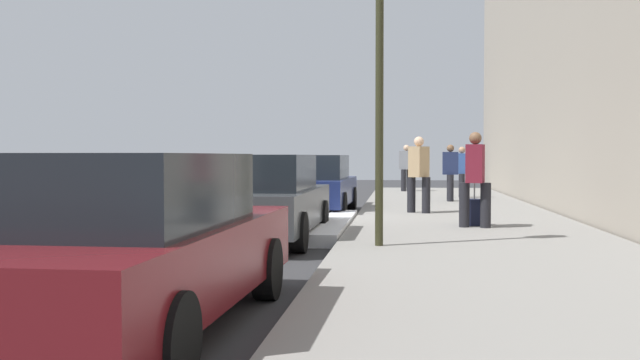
{
  "coord_description": "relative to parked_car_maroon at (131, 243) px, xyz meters",
  "views": [
    {
      "loc": [
        -16.76,
        -1.98,
        1.49
      ],
      "look_at": [
        -2.06,
        -0.35,
        1.0
      ],
      "focal_mm": 40.69,
      "sensor_mm": 36.0,
      "label": 1
    }
  ],
  "objects": [
    {
      "name": "ground_plane",
      "position": [
        10.92,
        -0.26,
        -0.76
      ],
      "size": [
        56.0,
        56.0,
        0.0
      ],
      "primitive_type": "plane",
      "color": "#333335"
    },
    {
      "name": "sidewalk",
      "position": [
        10.92,
        -3.56,
        -0.68
      ],
      "size": [
        28.0,
        4.6,
        0.15
      ],
      "primitive_type": "cube",
      "color": "gray",
      "rests_on": "ground"
    },
    {
      "name": "lane_stripe_centre",
      "position": [
        10.92,
        2.94,
        -0.76
      ],
      "size": [
        28.0,
        0.14,
        0.01
      ],
      "primitive_type": "cube",
      "color": "gold",
      "rests_on": "ground"
    },
    {
      "name": "snow_bank_curb",
      "position": [
        8.41,
        -0.96,
        -0.65
      ],
      "size": [
        5.44,
        0.56,
        0.22
      ],
      "primitive_type": "cube",
      "color": "white",
      "rests_on": "ground"
    },
    {
      "name": "parked_car_maroon",
      "position": [
        0.0,
        0.0,
        0.0
      ],
      "size": [
        4.81,
        1.98,
        1.51
      ],
      "color": "black",
      "rests_on": "ground"
    },
    {
      "name": "parked_car_charcoal",
      "position": [
        6.48,
        0.12,
        -0.0
      ],
      "size": [
        4.63,
        1.94,
        1.51
      ],
      "color": "black",
      "rests_on": "ground"
    },
    {
      "name": "parked_car_navy",
      "position": [
        12.52,
        -0.06,
        -0.0
      ],
      "size": [
        4.58,
        1.97,
        1.51
      ],
      "color": "black",
      "rests_on": "ground"
    },
    {
      "name": "pedestrian_grey_coat",
      "position": [
        21.97,
        -2.48,
        0.33
      ],
      "size": [
        0.52,
        0.56,
        1.76
      ],
      "color": "black",
      "rests_on": "sidewalk"
    },
    {
      "name": "pedestrian_burgundy_coat",
      "position": [
        7.94,
        -3.64,
        0.34
      ],
      "size": [
        0.54,
        0.58,
        1.79
      ],
      "color": "black",
      "rests_on": "sidewalk"
    },
    {
      "name": "pedestrian_navy_coat",
      "position": [
        15.93,
        -3.72,
        0.28
      ],
      "size": [
        0.55,
        0.46,
        1.68
      ],
      "color": "black",
      "rests_on": "sidewalk"
    },
    {
      "name": "pedestrian_tan_coat",
      "position": [
        11.35,
        -2.68,
        0.35
      ],
      "size": [
        0.57,
        0.54,
        1.8
      ],
      "color": "black",
      "rests_on": "sidewalk"
    },
    {
      "name": "pedestrian_blue_coat",
      "position": [
        17.77,
        -4.21,
        0.26
      ],
      "size": [
        0.54,
        0.45,
        1.64
      ],
      "color": "black",
      "rests_on": "sidewalk"
    },
    {
      "name": "traffic_light_pole",
      "position": [
        4.99,
        -1.93,
        2.52
      ],
      "size": [
        0.35,
        0.26,
        4.66
      ],
      "color": "#2D2D19",
      "rests_on": "sidewalk"
    },
    {
      "name": "rolling_suitcase",
      "position": [
        8.34,
        -3.67,
        -0.35
      ],
      "size": [
        0.34,
        0.22,
        0.87
      ],
      "color": "#191E38",
      "rests_on": "sidewalk"
    }
  ]
}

